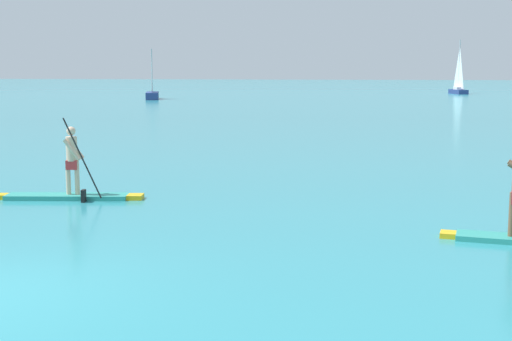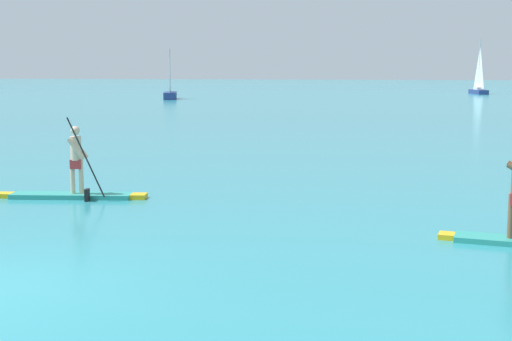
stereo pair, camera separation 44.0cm
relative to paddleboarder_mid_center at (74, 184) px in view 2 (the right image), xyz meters
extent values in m
cube|color=teal|center=(-0.07, 0.00, -0.28)|extent=(2.94, 1.09, 0.11)
cube|color=yellow|center=(1.53, 0.28, -0.28)|extent=(0.43, 0.48, 0.11)
cube|color=yellow|center=(-1.66, -0.28, -0.28)|extent=(0.42, 0.42, 0.11)
cylinder|color=beige|center=(0.18, 0.04, 0.17)|extent=(0.11, 0.11, 0.80)
cylinder|color=beige|center=(-0.03, 0.00, 0.17)|extent=(0.11, 0.11, 0.80)
cube|color=red|center=(0.07, 0.02, 0.48)|extent=(0.29, 0.26, 0.22)
cylinder|color=beige|center=(0.07, 0.02, 0.86)|extent=(0.26, 0.26, 0.57)
sphere|color=beige|center=(0.07, 0.02, 1.28)|extent=(0.21, 0.21, 0.21)
cylinder|color=beige|center=(0.10, 0.18, 0.85)|extent=(0.42, 0.15, 0.53)
cylinder|color=beige|center=(0.15, -0.12, 0.85)|extent=(0.42, 0.15, 0.53)
cylinder|color=black|center=(0.49, -0.31, 0.68)|extent=(0.84, 0.18, 1.87)
cube|color=black|center=(0.49, -0.31, -0.21)|extent=(0.11, 0.21, 0.32)
cube|color=yellow|center=(8.53, -2.31, -0.29)|extent=(0.33, 0.39, 0.10)
cylinder|color=brown|center=(9.60, -2.45, 0.15)|extent=(0.11, 0.11, 0.79)
cube|color=navy|center=(-17.58, 56.45, 0.03)|extent=(2.97, 5.82, 0.73)
cylinder|color=#B2B2B7|center=(-17.58, 56.45, 2.65)|extent=(0.12, 0.12, 4.51)
pyramid|color=white|center=(-17.58, 56.45, 2.34)|extent=(0.83, 2.48, 3.70)
cube|color=navy|center=(15.60, 79.82, -0.06)|extent=(2.20, 4.73, 0.55)
cylinder|color=#B2B2B7|center=(15.60, 79.82, 3.38)|extent=(0.12, 0.12, 6.34)
pyramid|color=white|center=(15.60, 79.82, 3.08)|extent=(0.83, 1.94, 5.53)
cube|color=silver|center=(15.60, 79.82, 0.38)|extent=(1.21, 1.80, 0.33)
camera|label=1|loc=(7.49, -15.45, 2.69)|focal=49.90mm
camera|label=2|loc=(7.92, -15.36, 2.69)|focal=49.90mm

